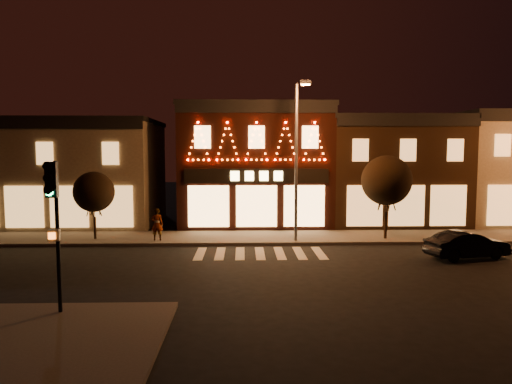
{
  "coord_description": "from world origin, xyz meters",
  "views": [
    {
      "loc": [
        -0.84,
        -19.09,
        5.09
      ],
      "look_at": [
        -0.2,
        4.0,
        3.1
      ],
      "focal_mm": 32.77,
      "sensor_mm": 36.0,
      "label": 1
    }
  ],
  "objects_px": {
    "traffic_signal_near": "(54,207)",
    "pedestrian": "(157,224)",
    "streetlamp_mid": "(298,150)",
    "dark_sedan": "(467,245)"
  },
  "relations": [
    {
      "from": "traffic_signal_near",
      "to": "streetlamp_mid",
      "type": "relative_size",
      "value": 0.54
    },
    {
      "from": "dark_sedan",
      "to": "pedestrian",
      "type": "distance_m",
      "value": 16.11
    },
    {
      "from": "traffic_signal_near",
      "to": "pedestrian",
      "type": "height_order",
      "value": "traffic_signal_near"
    },
    {
      "from": "dark_sedan",
      "to": "traffic_signal_near",
      "type": "bearing_deg",
      "value": 101.95
    },
    {
      "from": "streetlamp_mid",
      "to": "pedestrian",
      "type": "height_order",
      "value": "streetlamp_mid"
    },
    {
      "from": "traffic_signal_near",
      "to": "streetlamp_mid",
      "type": "height_order",
      "value": "streetlamp_mid"
    },
    {
      "from": "streetlamp_mid",
      "to": "dark_sedan",
      "type": "distance_m",
      "value": 9.72
    },
    {
      "from": "streetlamp_mid",
      "to": "traffic_signal_near",
      "type": "bearing_deg",
      "value": -118.79
    },
    {
      "from": "dark_sedan",
      "to": "pedestrian",
      "type": "xyz_separation_m",
      "value": [
        -15.54,
        4.22,
        0.4
      ]
    },
    {
      "from": "traffic_signal_near",
      "to": "pedestrian",
      "type": "bearing_deg",
      "value": 78.05
    }
  ]
}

